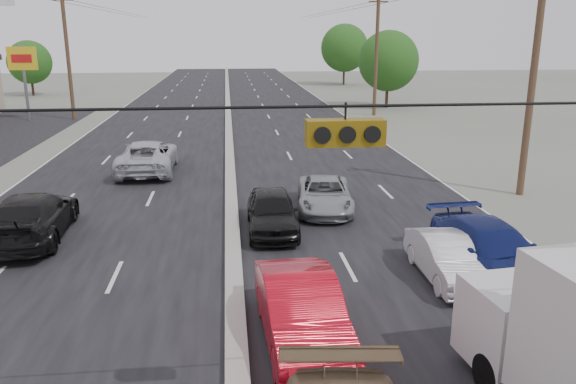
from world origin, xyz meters
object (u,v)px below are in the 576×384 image
pole_sign_far (23,65)px  red_sedan (302,313)px  tree_right_far (344,48)px  oncoming_far (148,157)px  queue_car_b (446,259)px  queue_car_a (272,212)px  utility_pole_left_c (68,55)px  tree_right_mid (388,61)px  utility_pole_right_b (533,75)px  oncoming_near (32,217)px  utility_pole_right_c (376,54)px  queue_car_d (491,251)px  tree_left_far (30,62)px  queue_car_c (325,195)px

pole_sign_far → red_sedan: size_ratio=1.28×
tree_right_far → oncoming_far: (-20.09, -49.10, -4.16)m
red_sedan → queue_car_b: (4.52, 3.02, -0.15)m
tree_right_far → queue_car_a: (-14.60, -58.59, -4.23)m
utility_pole_left_c → tree_right_mid: utility_pole_left_c is taller
utility_pole_right_b → oncoming_near: 19.98m
utility_pole_left_c → tree_right_far: (28.50, 30.00, -0.15)m
utility_pole_right_b → tree_right_far: bearing=86.4°
tree_right_mid → red_sedan: tree_right_mid is taller
utility_pole_right_c → queue_car_d: size_ratio=1.94×
red_sedan → queue_car_d: size_ratio=0.91×
tree_right_far → queue_car_b: tree_right_far is taller
oncoming_far → oncoming_near: bearing=74.2°
pole_sign_far → queue_car_b: pole_sign_far is taller
utility_pole_left_c → queue_car_a: utility_pole_left_c is taller
tree_left_far → red_sedan: (23.46, -56.15, -2.94)m
oncoming_far → queue_car_a: bearing=119.7°
red_sedan → tree_right_mid: bearing=68.9°
pole_sign_far → oncoming_far: pole_sign_far is taller
tree_left_far → tree_right_far: (38.00, 10.00, 1.24)m
pole_sign_far → tree_left_far: tree_left_far is taller
utility_pole_right_b → pole_sign_far: utility_pole_right_b is taller
tree_right_far → pole_sign_far: bearing=-136.8°
utility_pole_right_c → pole_sign_far: (-28.50, -0.00, -0.70)m
tree_right_mid → tree_left_far: bearing=157.9°
tree_right_far → utility_pole_left_c: bearing=-133.5°
tree_right_mid → oncoming_far: size_ratio=1.24×
queue_car_b → tree_right_far: bearing=80.9°
queue_car_c → queue_car_b: bearing=-64.2°
utility_pole_left_c → queue_car_c: bearing=-58.5°
utility_pole_left_c → oncoming_far: bearing=-66.2°
utility_pole_right_c → queue_car_a: size_ratio=2.35×
utility_pole_right_b → tree_right_mid: (2.50, 30.00, -0.77)m
queue_car_c → oncoming_near: bearing=-161.1°
pole_sign_far → tree_right_mid: 31.40m
tree_right_mid → utility_pole_right_b: bearing=-94.8°
utility_pole_left_c → red_sedan: bearing=-68.9°
queue_car_b → utility_pole_right_b: bearing=51.2°
oncoming_far → tree_left_far: bearing=-65.8°
pole_sign_far → tree_left_far: (-6.00, 20.00, -0.69)m
utility_pole_left_c → oncoming_near: bearing=-78.5°
queue_car_a → tree_right_far: bearing=77.1°
oncoming_near → oncoming_far: oncoming_far is taller
tree_right_mid → queue_car_c: 33.53m
utility_pole_left_c → queue_car_a: 32.09m
utility_pole_right_c → oncoming_far: 25.66m
pole_sign_far → tree_right_mid: (31.00, 5.00, -0.07)m
tree_left_far → tree_right_mid: bearing=-22.1°
red_sedan → queue_car_c: 10.05m
utility_pole_left_c → utility_pole_right_b: (25.00, -25.00, 0.00)m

